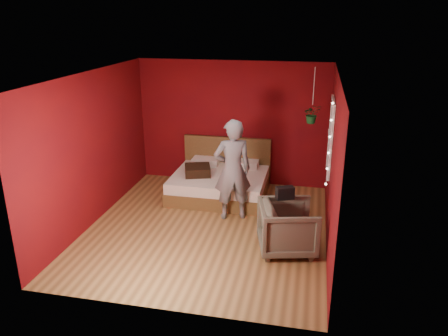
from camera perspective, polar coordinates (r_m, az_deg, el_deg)
floor at (r=7.60m, az=-2.20°, el=-7.79°), size 4.50×4.50×0.00m
room_walls at (r=6.98m, az=-2.38°, el=4.52°), size 4.04×4.54×2.62m
window at (r=7.70m, az=13.71°, el=4.03°), size 0.05×0.97×1.27m
fairy_lights at (r=7.19m, az=13.58°, el=2.95°), size 0.04×0.04×1.45m
bed at (r=8.83m, az=-0.46°, el=-1.81°), size 1.86×1.58×1.02m
person at (r=7.61m, az=1.12°, el=-0.26°), size 0.77×0.64×1.81m
armchair at (r=6.82m, az=8.32°, el=-7.71°), size 1.03×1.01×0.78m
handbag at (r=6.80m, az=7.96°, el=-3.23°), size 0.30×0.24×0.19m
throw_pillow at (r=8.65m, az=-3.47°, el=-0.31°), size 0.62×0.62×0.18m
hanging_plant at (r=8.15m, az=11.42°, el=6.93°), size 0.38×0.35×1.01m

